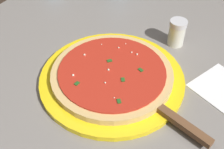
% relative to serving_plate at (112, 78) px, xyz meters
% --- Properties ---
extents(restaurant_table, '(1.05, 0.96, 0.72)m').
position_rel_serving_plate_xyz_m(restaurant_table, '(0.05, 0.02, -0.13)').
color(restaurant_table, black).
rests_on(restaurant_table, ground_plane).
extents(serving_plate, '(0.35, 0.35, 0.01)m').
position_rel_serving_plate_xyz_m(serving_plate, '(0.00, 0.00, 0.00)').
color(serving_plate, yellow).
rests_on(serving_plate, restaurant_table).
extents(pizza, '(0.29, 0.29, 0.02)m').
position_rel_serving_plate_xyz_m(pizza, '(-0.00, 0.00, 0.02)').
color(pizza, '#DBB26B').
rests_on(pizza, serving_plate).
extents(pizza_server, '(0.09, 0.22, 0.01)m').
position_rel_serving_plate_xyz_m(pizza_server, '(-0.04, -0.16, 0.01)').
color(pizza_server, silver).
rests_on(pizza_server, serving_plate).
extents(napkin_folded_right, '(0.16, 0.16, 0.00)m').
position_rel_serving_plate_xyz_m(napkin_folded_right, '(0.12, -0.24, -0.01)').
color(napkin_folded_right, white).
rests_on(napkin_folded_right, restaurant_table).
extents(parmesan_shaker, '(0.05, 0.05, 0.07)m').
position_rel_serving_plate_xyz_m(parmesan_shaker, '(0.21, -0.07, 0.03)').
color(parmesan_shaker, silver).
rests_on(parmesan_shaker, restaurant_table).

